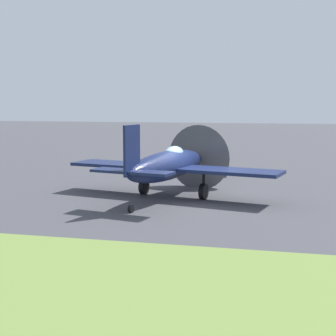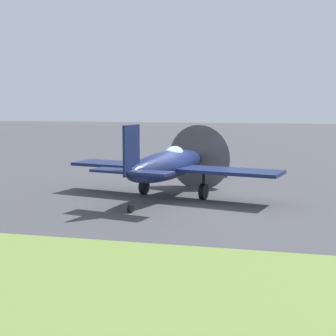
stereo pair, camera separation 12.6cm
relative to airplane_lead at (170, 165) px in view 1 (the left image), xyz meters
The scene contains 4 objects.
ground_plane 1.89m from the airplane_lead, 11.52° to the right, with size 160.00×160.00×0.00m, color #424247.
grass_verge 12.46m from the airplane_lead, 84.10° to the right, with size 120.00×11.00×0.01m, color olive.
airplane_lead is the anchor object (origin of this frame).
ground_crew_chief 6.58m from the airplane_lead, 77.26° to the left, with size 0.38×0.58×1.73m.
Camera 1 is at (3.50, -19.98, 3.91)m, focal length 54.51 mm.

